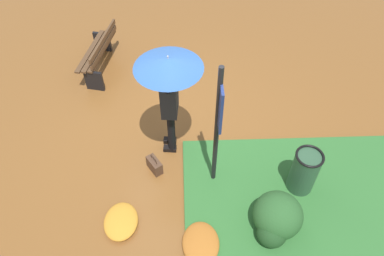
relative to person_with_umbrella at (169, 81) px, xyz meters
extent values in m
plane|color=brown|center=(-0.28, 0.07, -1.55)|extent=(18.00, 18.00, 0.00)
cylinder|color=black|center=(-0.17, -0.01, -1.12)|extent=(0.12, 0.12, 0.86)
cylinder|color=black|center=(0.01, -0.01, -1.12)|extent=(0.12, 0.12, 0.86)
cube|color=black|center=(-0.17, -0.05, -1.51)|extent=(0.13, 0.23, 0.08)
cube|color=black|center=(0.01, -0.05, -1.51)|extent=(0.13, 0.23, 0.08)
cube|color=#232328|center=(-0.08, -0.01, -0.37)|extent=(0.40, 0.27, 0.64)
sphere|color=#8C664C|center=(-0.08, -0.01, 0.09)|extent=(0.20, 0.20, 0.20)
ellipsoid|color=black|center=(-0.08, -0.01, 0.12)|extent=(0.20, 0.20, 0.15)
cylinder|color=#232328|center=(-0.29, -0.04, -0.16)|extent=(0.18, 0.13, 0.18)
cylinder|color=#232328|center=(-0.25, -0.05, -0.07)|extent=(0.24, 0.11, 0.33)
cube|color=black|center=(-0.17, -0.03, 0.07)|extent=(0.07, 0.02, 0.14)
cylinder|color=#232328|center=(0.08, -0.01, -0.13)|extent=(0.11, 0.10, 0.09)
cylinder|color=#232328|center=(0.07, 0.00, -0.04)|extent=(0.10, 0.09, 0.23)
cylinder|color=#A5A5AD|center=(0.06, 0.01, 0.27)|extent=(0.02, 0.02, 0.41)
cone|color=#264C8C|center=(0.06, 0.01, 0.37)|extent=(0.96, 0.96, 0.16)
sphere|color=#A5A5AD|center=(0.06, 0.01, 0.48)|extent=(0.02, 0.02, 0.02)
cylinder|color=black|center=(0.62, 0.65, -0.40)|extent=(0.07, 0.07, 2.30)
cube|color=navy|center=(0.62, 0.66, 0.15)|extent=(0.44, 0.04, 0.70)
cube|color=red|center=(0.62, 0.68, 0.15)|extent=(0.38, 0.01, 0.64)
cube|color=#4C3323|center=(0.41, -0.30, -1.43)|extent=(0.33, 0.28, 0.24)
torus|color=#4C3323|center=(0.41, -0.30, -1.27)|extent=(0.16, 0.11, 0.18)
cube|color=black|center=(-2.86, -1.53, -1.33)|extent=(0.14, 0.36, 0.44)
cube|color=black|center=(-1.58, -1.53, -1.33)|extent=(0.14, 0.36, 0.44)
cube|color=#513823|center=(-2.22, -1.65, -1.09)|extent=(1.39, 0.41, 0.04)
cube|color=#513823|center=(-2.22, -1.53, -1.09)|extent=(1.39, 0.41, 0.04)
cube|color=#513823|center=(-2.22, -1.41, -1.09)|extent=(1.39, 0.41, 0.04)
cube|color=#513823|center=(-2.22, -1.36, -0.99)|extent=(1.37, 0.35, 0.10)
cube|color=#513823|center=(-2.22, -1.36, -0.85)|extent=(1.37, 0.35, 0.10)
cylinder|color=#2D5138|center=(0.83, 1.98, -1.15)|extent=(0.40, 0.40, 0.80)
torus|color=black|center=(0.83, 1.98, -0.74)|extent=(0.42, 0.42, 0.04)
ellipsoid|color=#285628|center=(1.47, 1.48, -1.24)|extent=(0.70, 0.70, 0.63)
ellipsoid|color=#1E421E|center=(1.68, 1.37, -1.34)|extent=(0.42, 0.42, 0.42)
ellipsoid|color=#C68428|center=(1.36, -0.76, -1.48)|extent=(0.62, 0.50, 0.14)
ellipsoid|color=#A86023|center=(1.74, 0.39, -1.48)|extent=(0.65, 0.52, 0.14)
camera|label=1|loc=(3.97, 0.19, 3.48)|focal=34.84mm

